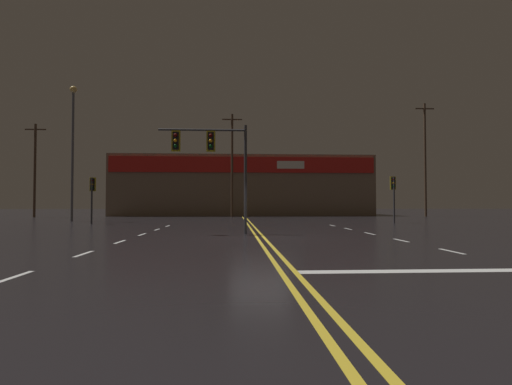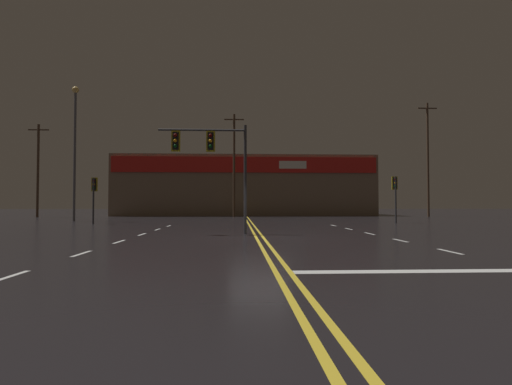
{
  "view_description": "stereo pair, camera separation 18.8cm",
  "coord_description": "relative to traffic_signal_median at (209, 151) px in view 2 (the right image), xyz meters",
  "views": [
    {
      "loc": [
        -1.13,
        -16.98,
        1.41
      ],
      "look_at": [
        0.0,
        3.22,
        2.0
      ],
      "focal_mm": 28.0,
      "sensor_mm": 36.0,
      "label": 1
    },
    {
      "loc": [
        -0.94,
        -16.99,
        1.41
      ],
      "look_at": [
        0.0,
        3.22,
        2.0
      ],
      "focal_mm": 28.0,
      "sensor_mm": 36.0,
      "label": 2
    }
  ],
  "objects": [
    {
      "name": "building_backdrop",
      "position": [
        2.29,
        32.21,
        -0.31
      ],
      "size": [
        31.36,
        10.23,
        7.25
      ],
      "color": "#7A6651",
      "rests_on": "ground"
    },
    {
      "name": "traffic_signal_median",
      "position": [
        0.0,
        0.0,
        0.0
      ],
      "size": [
        4.19,
        0.36,
        5.19
      ],
      "color": "#38383D",
      "rests_on": "ground"
    },
    {
      "name": "road_markings",
      "position": [
        3.37,
        -3.74,
        -3.94
      ],
      "size": [
        15.95,
        60.0,
        0.01
      ],
      "color": "gold",
      "rests_on": "ground"
    },
    {
      "name": "ground_plane",
      "position": [
        2.29,
        -1.98,
        -3.95
      ],
      "size": [
        200.0,
        200.0,
        0.0
      ],
      "primitive_type": "plane",
      "color": "black"
    },
    {
      "name": "traffic_signal_corner_northeast",
      "position": [
        13.1,
        10.23,
        -1.39
      ],
      "size": [
        0.42,
        0.36,
        3.48
      ],
      "color": "#38383D",
      "rests_on": "ground"
    },
    {
      "name": "utility_pole_row",
      "position": [
        2.93,
        25.01,
        2.03
      ],
      "size": [
        45.25,
        0.26,
        12.89
      ],
      "color": "#4C3828",
      "rests_on": "ground"
    },
    {
      "name": "traffic_signal_corner_northwest",
      "position": [
        -8.87,
        9.91,
        -1.52
      ],
      "size": [
        0.42,
        0.36,
        3.31
      ],
      "color": "#38383D",
      "rests_on": "ground"
    },
    {
      "name": "streetlight_near_left",
      "position": [
        -12.13,
        14.58,
        3.04
      ],
      "size": [
        0.56,
        0.56,
        11.2
      ],
      "color": "#59595E",
      "rests_on": "ground"
    }
  ]
}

